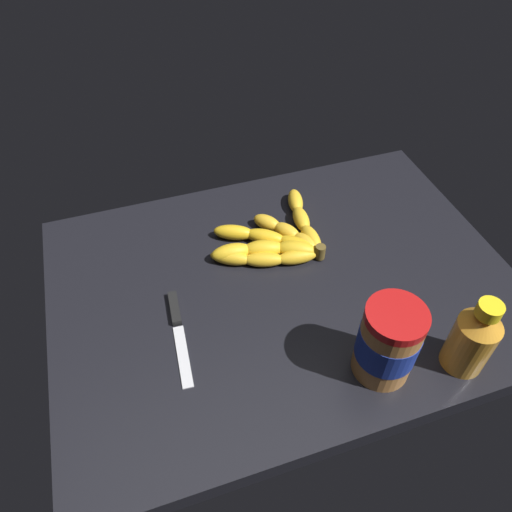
# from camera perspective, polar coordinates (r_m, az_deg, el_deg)

# --- Properties ---
(ground_plane) EXTENTS (0.86, 0.63, 0.04)m
(ground_plane) POSITION_cam_1_polar(r_m,az_deg,el_deg) (0.93, 3.35, -3.87)
(ground_plane) COLOR black
(banana_bunch) EXTENTS (0.25, 0.21, 0.04)m
(banana_bunch) POSITION_cam_1_polar(r_m,az_deg,el_deg) (0.97, 2.32, 1.87)
(banana_bunch) COLOR gold
(banana_bunch) RESTS_ON ground_plane
(peanut_butter_jar) EXTENTS (0.09, 0.09, 0.14)m
(peanut_butter_jar) POSITION_cam_1_polar(r_m,az_deg,el_deg) (0.77, 15.30, -9.78)
(peanut_butter_jar) COLOR #B27238
(peanut_butter_jar) RESTS_ON ground_plane
(honey_bottle) EXTENTS (0.07, 0.07, 0.15)m
(honey_bottle) POSITION_cam_1_polar(r_m,az_deg,el_deg) (0.83, 24.25, -8.81)
(honey_bottle) COLOR orange
(honey_bottle) RESTS_ON ground_plane
(butter_knife) EXTENTS (0.03, 0.19, 0.01)m
(butter_knife) POSITION_cam_1_polar(r_m,az_deg,el_deg) (0.85, -9.14, -8.52)
(butter_knife) COLOR silver
(butter_knife) RESTS_ON ground_plane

